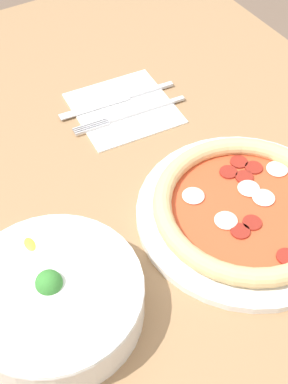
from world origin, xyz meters
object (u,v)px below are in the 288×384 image
object	(u,v)px
bowl	(54,297)
fork	(132,114)
knife	(123,99)
pizza	(246,209)

from	to	relation	value
bowl	fork	bearing A→B (deg)	-43.92
fork	knife	xyz separation A→B (m)	(0.04, -0.01, -0.00)
bowl	knife	size ratio (longest dim) A/B	1.03
bowl	knife	distance (m)	0.41
fork	bowl	bearing A→B (deg)	50.86
pizza	fork	distance (m)	0.27
pizza	knife	bearing A→B (deg)	4.27
bowl	fork	world-z (taller)	bowl
pizza	bowl	size ratio (longest dim) A/B	1.41
fork	knife	bearing A→B (deg)	-94.29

